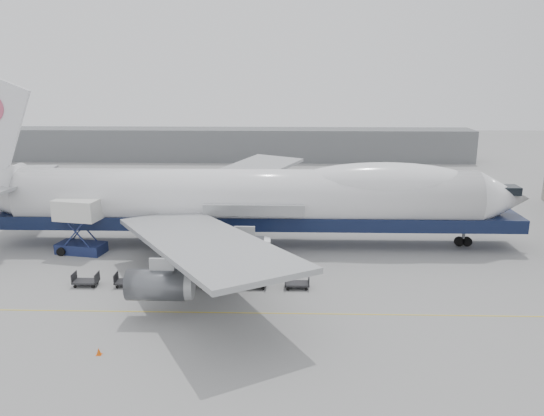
{
  "coord_description": "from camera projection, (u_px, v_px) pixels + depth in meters",
  "views": [
    {
      "loc": [
        4.48,
        -46.78,
        20.02
      ],
      "look_at": [
        3.04,
        6.0,
        5.99
      ],
      "focal_mm": 35.0,
      "sensor_mm": 36.0,
      "label": 1
    }
  ],
  "objects": [
    {
      "name": "ground",
      "position": [
        238.0,
        285.0,
        50.45
      ],
      "size": [
        260.0,
        260.0,
        0.0
      ],
      "primitive_type": "plane",
      "color": "gray",
      "rests_on": "ground"
    },
    {
      "name": "apron_line",
      "position": [
        232.0,
        313.0,
        44.66
      ],
      "size": [
        60.0,
        0.15,
        0.01
      ],
      "primitive_type": "cube",
      "color": "gold",
      "rests_on": "ground"
    },
    {
      "name": "hangar",
      "position": [
        221.0,
        144.0,
        117.45
      ],
      "size": [
        110.0,
        8.0,
        7.0
      ],
      "primitive_type": "cube",
      "color": "slate",
      "rests_on": "ground"
    },
    {
      "name": "airliner",
      "position": [
        253.0,
        198.0,
        60.59
      ],
      "size": [
        67.0,
        55.3,
        19.98
      ],
      "color": "white",
      "rests_on": "ground"
    },
    {
      "name": "catering_truck",
      "position": [
        79.0,
        223.0,
        58.28
      ],
      "size": [
        5.58,
        4.29,
        6.14
      ],
      "rotation": [
        0.0,
        0.0,
        -0.19
      ],
      "color": "navy",
      "rests_on": "ground"
    },
    {
      "name": "traffic_cone",
      "position": [
        99.0,
        351.0,
        38.08
      ],
      "size": [
        0.38,
        0.38,
        0.55
      ],
      "rotation": [
        0.0,
        0.0,
        -0.14
      ],
      "color": "#EB560C",
      "rests_on": "ground"
    },
    {
      "name": "dolly_0",
      "position": [
        86.0,
        281.0,
        50.06
      ],
      "size": [
        2.3,
        1.35,
        1.3
      ],
      "color": "#2D2D30",
      "rests_on": "ground"
    },
    {
      "name": "dolly_1",
      "position": [
        128.0,
        281.0,
        49.96
      ],
      "size": [
        2.3,
        1.35,
        1.3
      ],
      "color": "#2D2D30",
      "rests_on": "ground"
    },
    {
      "name": "dolly_2",
      "position": [
        170.0,
        281.0,
        49.85
      ],
      "size": [
        2.3,
        1.35,
        1.3
      ],
      "color": "#2D2D30",
      "rests_on": "ground"
    },
    {
      "name": "dolly_3",
      "position": [
        212.0,
        282.0,
        49.75
      ],
      "size": [
        2.3,
        1.35,
        1.3
      ],
      "color": "#2D2D30",
      "rests_on": "ground"
    },
    {
      "name": "dolly_4",
      "position": [
        254.0,
        282.0,
        49.64
      ],
      "size": [
        2.3,
        1.35,
        1.3
      ],
      "color": "#2D2D30",
      "rests_on": "ground"
    },
    {
      "name": "dolly_5",
      "position": [
        297.0,
        283.0,
        49.53
      ],
      "size": [
        2.3,
        1.35,
        1.3
      ],
      "color": "#2D2D30",
      "rests_on": "ground"
    }
  ]
}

